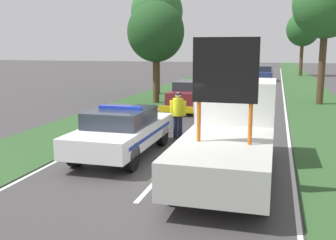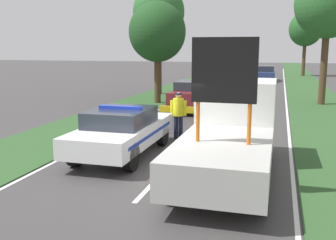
{
  "view_description": "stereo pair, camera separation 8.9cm",
  "coord_description": "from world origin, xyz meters",
  "px_view_note": "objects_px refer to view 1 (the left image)",
  "views": [
    {
      "loc": [
        2.77,
        -9.55,
        3.27
      ],
      "look_at": [
        -0.35,
        1.78,
        1.1
      ],
      "focal_mm": 42.0,
      "sensor_mm": 36.0,
      "label": 1
    },
    {
      "loc": [
        2.86,
        -9.52,
        3.27
      ],
      "look_at": [
        -0.35,
        1.78,
        1.1
      ],
      "focal_mm": 42.0,
      "sensor_mm": 36.0,
      "label": 2
    }
  ],
  "objects_px": {
    "queued_car_sedan_black": "(209,84)",
    "roadside_tree_near_left": "(303,29)",
    "traffic_cone_centre_front": "(131,122)",
    "traffic_cone_behind_barrier": "(258,129)",
    "traffic_cone_near_truck": "(172,168)",
    "road_barrier": "(195,112)",
    "police_officer": "(178,111)",
    "work_truck": "(232,129)",
    "roadside_tree_near_right": "(157,13)",
    "traffic_cone_lane_edge": "(262,123)",
    "roadside_tree_mid_right": "(156,32)",
    "pedestrian_civilian": "(201,113)",
    "traffic_cone_near_police": "(225,125)",
    "police_car": "(123,130)",
    "roadside_tree_mid_left": "(326,4)",
    "queued_car_suv_grey": "(218,78)",
    "queued_car_wagon_maroon": "(191,95)",
    "queued_car_hatch_blue": "(263,73)"
  },
  "relations": [
    {
      "from": "police_officer",
      "to": "traffic_cone_near_police",
      "type": "distance_m",
      "value": 2.17
    },
    {
      "from": "road_barrier",
      "to": "pedestrian_civilian",
      "type": "distance_m",
      "value": 0.59
    },
    {
      "from": "roadside_tree_mid_left",
      "to": "traffic_cone_behind_barrier",
      "type": "bearing_deg",
      "value": -107.48
    },
    {
      "from": "queued_car_sedan_black",
      "to": "roadside_tree_near_right",
      "type": "distance_m",
      "value": 6.06
    },
    {
      "from": "queued_car_suv_grey",
      "to": "queued_car_sedan_black",
      "type": "bearing_deg",
      "value": 92.12
    },
    {
      "from": "pedestrian_civilian",
      "to": "traffic_cone_centre_front",
      "type": "height_order",
      "value": "pedestrian_civilian"
    },
    {
      "from": "pedestrian_civilian",
      "to": "queued_car_hatch_blue",
      "type": "relative_size",
      "value": 0.37
    },
    {
      "from": "queued_car_suv_grey",
      "to": "queued_car_hatch_blue",
      "type": "distance_m",
      "value": 7.98
    },
    {
      "from": "queued_car_suv_grey",
      "to": "roadside_tree_mid_left",
      "type": "distance_m",
      "value": 12.44
    },
    {
      "from": "traffic_cone_near_truck",
      "to": "roadside_tree_mid_right",
      "type": "bearing_deg",
      "value": 108.75
    },
    {
      "from": "police_officer",
      "to": "traffic_cone_lane_edge",
      "type": "bearing_deg",
      "value": -132.73
    },
    {
      "from": "traffic_cone_centre_front",
      "to": "road_barrier",
      "type": "bearing_deg",
      "value": -8.91
    },
    {
      "from": "traffic_cone_lane_edge",
      "to": "roadside_tree_near_right",
      "type": "distance_m",
      "value": 14.42
    },
    {
      "from": "pedestrian_civilian",
      "to": "traffic_cone_near_police",
      "type": "xyz_separation_m",
      "value": [
        0.72,
        1.19,
        -0.61
      ]
    },
    {
      "from": "traffic_cone_behind_barrier",
      "to": "roadside_tree_near_left",
      "type": "height_order",
      "value": "roadside_tree_near_left"
    },
    {
      "from": "traffic_cone_lane_edge",
      "to": "roadside_tree_mid_right",
      "type": "height_order",
      "value": "roadside_tree_mid_right"
    },
    {
      "from": "traffic_cone_centre_front",
      "to": "traffic_cone_behind_barrier",
      "type": "relative_size",
      "value": 0.93
    },
    {
      "from": "road_barrier",
      "to": "traffic_cone_near_police",
      "type": "bearing_deg",
      "value": 41.09
    },
    {
      "from": "traffic_cone_near_police",
      "to": "traffic_cone_lane_edge",
      "type": "relative_size",
      "value": 0.98
    },
    {
      "from": "police_officer",
      "to": "traffic_cone_centre_front",
      "type": "bearing_deg",
      "value": -14.8
    },
    {
      "from": "traffic_cone_centre_front",
      "to": "roadside_tree_near_left",
      "type": "distance_m",
      "value": 35.08
    },
    {
      "from": "queued_car_wagon_maroon",
      "to": "traffic_cone_lane_edge",
      "type": "bearing_deg",
      "value": 131.56
    },
    {
      "from": "traffic_cone_centre_front",
      "to": "roadside_tree_near_right",
      "type": "xyz_separation_m",
      "value": [
        -2.54,
        11.96,
        5.35
      ]
    },
    {
      "from": "traffic_cone_near_police",
      "to": "traffic_cone_near_truck",
      "type": "relative_size",
      "value": 1.12
    },
    {
      "from": "traffic_cone_near_truck",
      "to": "queued_car_sedan_black",
      "type": "bearing_deg",
      "value": 96.64
    },
    {
      "from": "police_car",
      "to": "traffic_cone_centre_front",
      "type": "distance_m",
      "value": 3.93
    },
    {
      "from": "work_truck",
      "to": "pedestrian_civilian",
      "type": "relative_size",
      "value": 3.82
    },
    {
      "from": "traffic_cone_centre_front",
      "to": "queued_car_wagon_maroon",
      "type": "height_order",
      "value": "queued_car_wagon_maroon"
    },
    {
      "from": "work_truck",
      "to": "roadside_tree_mid_right",
      "type": "relative_size",
      "value": 1.03
    },
    {
      "from": "road_barrier",
      "to": "police_officer",
      "type": "height_order",
      "value": "police_officer"
    },
    {
      "from": "pedestrian_civilian",
      "to": "roadside_tree_mid_right",
      "type": "distance_m",
      "value": 9.99
    },
    {
      "from": "roadside_tree_near_right",
      "to": "roadside_tree_near_left",
      "type": "bearing_deg",
      "value": 63.58
    },
    {
      "from": "traffic_cone_centre_front",
      "to": "roadside_tree_mid_right",
      "type": "height_order",
      "value": "roadside_tree_mid_right"
    },
    {
      "from": "roadside_tree_near_left",
      "to": "roadside_tree_mid_left",
      "type": "bearing_deg",
      "value": -90.43
    },
    {
      "from": "road_barrier",
      "to": "traffic_cone_lane_edge",
      "type": "bearing_deg",
      "value": 36.92
    },
    {
      "from": "queued_car_suv_grey",
      "to": "work_truck",
      "type": "bearing_deg",
      "value": 99.1
    },
    {
      "from": "traffic_cone_centre_front",
      "to": "queued_car_suv_grey",
      "type": "xyz_separation_m",
      "value": [
        0.88,
        18.39,
        0.49
      ]
    },
    {
      "from": "traffic_cone_near_truck",
      "to": "police_car",
      "type": "bearing_deg",
      "value": 137.99
    },
    {
      "from": "police_officer",
      "to": "traffic_cone_near_police",
      "type": "height_order",
      "value": "police_officer"
    },
    {
      "from": "police_car",
      "to": "traffic_cone_near_truck",
      "type": "distance_m",
      "value": 2.81
    },
    {
      "from": "police_officer",
      "to": "roadside_tree_mid_right",
      "type": "bearing_deg",
      "value": -56.29
    },
    {
      "from": "traffic_cone_centre_front",
      "to": "roadside_tree_near_right",
      "type": "bearing_deg",
      "value": 102.01
    },
    {
      "from": "traffic_cone_near_police",
      "to": "queued_car_sedan_black",
      "type": "height_order",
      "value": "queued_car_sedan_black"
    },
    {
      "from": "work_truck",
      "to": "queued_car_sedan_black",
      "type": "height_order",
      "value": "work_truck"
    },
    {
      "from": "traffic_cone_near_police",
      "to": "traffic_cone_behind_barrier",
      "type": "relative_size",
      "value": 1.05
    },
    {
      "from": "work_truck",
      "to": "police_officer",
      "type": "xyz_separation_m",
      "value": [
        -2.31,
        3.32,
        -0.13
      ]
    },
    {
      "from": "queued_car_sedan_black",
      "to": "roadside_tree_near_left",
      "type": "distance_m",
      "value": 23.08
    },
    {
      "from": "road_barrier",
      "to": "traffic_cone_behind_barrier",
      "type": "distance_m",
      "value": 2.43
    },
    {
      "from": "road_barrier",
      "to": "traffic_cone_behind_barrier",
      "type": "bearing_deg",
      "value": 13.75
    },
    {
      "from": "police_officer",
      "to": "traffic_cone_behind_barrier",
      "type": "bearing_deg",
      "value": -149.5
    }
  ]
}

